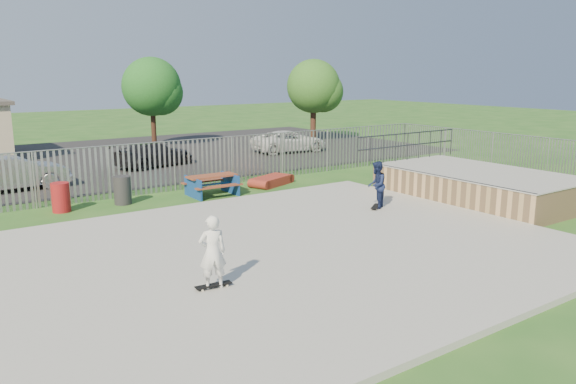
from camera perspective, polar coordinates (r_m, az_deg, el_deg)
ground at (r=14.80m, az=-0.60°, el=-6.25°), size 120.00×120.00×0.00m
concrete_slab at (r=14.78m, az=-0.60°, el=-5.98°), size 15.00×12.00×0.15m
quarter_pipe at (r=21.92m, az=18.69°, el=0.68°), size 5.50×7.05×2.19m
fence at (r=18.84m, az=-6.00°, el=0.84°), size 26.04×16.02×2.00m
picnic_table at (r=21.70m, az=-7.73°, el=0.70°), size 1.92×1.59×0.80m
funbox at (r=23.54m, az=-1.69°, el=1.15°), size 2.02×1.51×0.36m
trash_bin_red at (r=20.48m, az=-22.08°, el=-0.51°), size 0.60×0.60×1.00m
trash_bin_grey at (r=20.94m, az=-16.46°, el=0.18°), size 0.61×0.61×1.02m
parking_lot at (r=31.94m, az=-20.30°, el=3.00°), size 40.00×18.00×0.02m
car_silver at (r=24.88m, az=-26.26°, el=1.76°), size 4.39×1.83×1.41m
car_dark at (r=28.82m, az=-13.45°, el=3.75°), size 4.48×2.70×1.21m
car_white at (r=33.22m, az=0.14°, el=5.18°), size 4.66×2.50×1.24m
tree_mid at (r=36.06m, az=-13.69°, el=10.34°), size 3.60×3.60×5.56m
tree_right at (r=38.05m, az=2.60°, el=10.66°), size 3.56×3.56×5.49m
skateboard_a at (r=19.20m, az=8.90°, el=-1.51°), size 0.76×0.63×0.08m
skateboard_b at (r=12.24m, az=-7.58°, el=-9.46°), size 0.82×0.28×0.08m
skater_navy at (r=19.03m, az=8.97°, el=0.72°), size 0.98×0.95×1.60m
skater_white at (r=11.98m, az=-7.68°, el=-6.07°), size 0.67×0.53×1.60m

